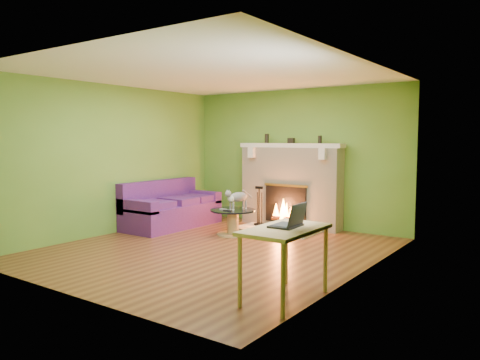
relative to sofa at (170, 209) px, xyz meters
The scene contains 22 objects.
floor 2.13m from the sofa, 28.07° to the right, with size 5.00×5.00×0.00m, color #522817.
ceiling 3.09m from the sofa, 28.07° to the right, with size 5.00×5.00×0.00m, color white.
wall_back 2.58m from the sofa, 39.08° to the left, with size 5.00×5.00×0.00m, color #54822A.
wall_front 4.07m from the sofa, 61.97° to the right, with size 5.00×5.00×0.00m, color #54822A.
wall_left 1.44m from the sofa, 111.56° to the right, with size 5.00×5.00×0.00m, color #54822A.
wall_right 4.33m from the sofa, 13.56° to the right, with size 5.00×5.00×0.00m, color #54822A.
window_frame 4.67m from the sofa, 24.77° to the right, with size 1.20×1.20×0.00m, color silver.
window_pane 4.67m from the sofa, 24.81° to the right, with size 1.06×1.06×0.00m, color white.
fireplace 2.32m from the sofa, 35.47° to the left, with size 2.10×0.46×1.58m.
hearth 2.05m from the sofa, 23.52° to the left, with size 1.50×0.75×0.03m, color beige.
mantel 2.57m from the sofa, 35.06° to the left, with size 2.10×0.28×0.08m, color beige.
sofa is the anchor object (origin of this frame).
coffee_table 1.44m from the sofa, ahead, with size 0.78×0.78×0.44m.
desk 4.45m from the sofa, 30.92° to the right, with size 0.59×1.02×0.75m.
cat 1.55m from the sofa, ahead, with size 0.21×0.58×0.36m, color slate, non-canonical shape.
remote_silver 1.35m from the sofa, ahead, with size 0.17×0.04×0.02m, color gray.
remote_black 1.47m from the sofa, ahead, with size 0.16×0.04×0.02m, color black.
laptop 4.43m from the sofa, 30.49° to the right, with size 0.30×0.35×0.26m, color black, non-canonical shape.
fire_tools 1.69m from the sofa, 34.61° to the left, with size 0.20×0.20×0.74m, color black, non-canonical shape.
mantel_vase_left 2.30m from the sofa, 45.32° to the left, with size 0.08×0.08×0.18m, color black.
mantel_vase_right 3.08m from the sofa, 28.58° to the left, with size 0.07×0.07×0.14m, color black.
mantel_box 2.63m from the sofa, 35.66° to the left, with size 0.12×0.08×0.10m, color black.
Camera 1 is at (4.31, -5.41, 1.66)m, focal length 35.00 mm.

